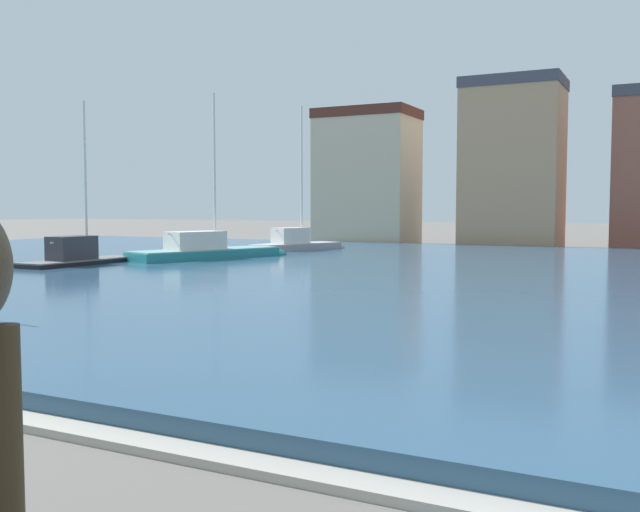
{
  "coord_description": "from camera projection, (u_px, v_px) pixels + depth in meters",
  "views": [
    {
      "loc": [
        6.89,
        1.42,
        3.04
      ],
      "look_at": [
        1.35,
        12.49,
        2.2
      ],
      "focal_mm": 39.65,
      "sensor_mm": 36.0,
      "label": 1
    }
  ],
  "objects": [
    {
      "name": "townhouse_tall_gabled",
      "position": [
        367.0,
        177.0,
        57.75
      ],
      "size": [
        7.82,
        5.5,
        11.05
      ],
      "color": "#C6B293",
      "rests_on": "ground"
    },
    {
      "name": "sailboat_black",
      "position": [
        85.0,
        260.0,
        33.63
      ],
      "size": [
        1.78,
        7.13,
        8.1
      ],
      "color": "black",
      "rests_on": "ground"
    },
    {
      "name": "sailboat_grey",
      "position": [
        301.0,
        246.0,
        44.88
      ],
      "size": [
        4.08,
        7.42,
        9.44
      ],
      "color": "#939399",
      "rests_on": "ground"
    },
    {
      "name": "townhouse_wide_warehouse",
      "position": [
        513.0,
        164.0,
        52.37
      ],
      "size": [
        7.11,
        5.58,
        12.54
      ],
      "color": "tan",
      "rests_on": "ground"
    },
    {
      "name": "quay_edge_coping",
      "position": [
        86.0,
        433.0,
        9.37
      ],
      "size": [
        85.27,
        0.5,
        0.12
      ],
      "primitive_type": "cube",
      "color": "#ADA89E",
      "rests_on": "ground"
    },
    {
      "name": "harbor_water",
      "position": [
        485.0,
        277.0,
        29.15
      ],
      "size": [
        85.27,
        43.87,
        0.39
      ],
      "primitive_type": "cube",
      "color": "#2D5170",
      "rests_on": "ground"
    },
    {
      "name": "sailboat_teal",
      "position": [
        215.0,
        254.0,
        37.66
      ],
      "size": [
        5.21,
        9.75,
        9.08
      ],
      "color": "teal",
      "rests_on": "ground"
    }
  ]
}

